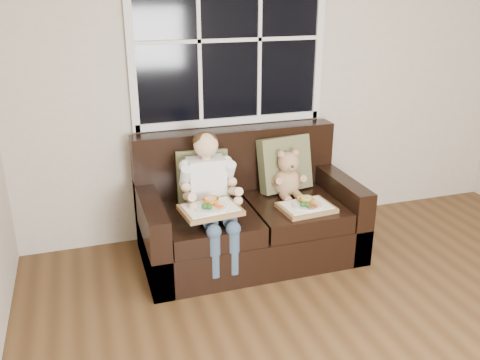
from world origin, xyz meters
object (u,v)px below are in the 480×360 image
object	(u,v)px
tray_left	(211,208)
tray_right	(306,206)
loveseat	(247,217)
teddy_bear	(288,177)
child	(210,187)

from	to	relation	value
tray_left	tray_right	world-z (taller)	tray_left
loveseat	teddy_bear	xyz separation A→B (m)	(0.35, 0.02, 0.30)
teddy_bear	tray_right	world-z (taller)	teddy_bear
child	tray_right	bearing A→B (deg)	-13.53
loveseat	tray_right	world-z (taller)	loveseat
loveseat	teddy_bear	world-z (taller)	loveseat
loveseat	tray_left	world-z (taller)	loveseat
child	teddy_bear	distance (m)	0.70
loveseat	teddy_bear	distance (m)	0.46
loveseat	tray_left	size ratio (longest dim) A/B	3.83
tray_left	tray_right	size ratio (longest dim) A/B	1.06
teddy_bear	tray_right	size ratio (longest dim) A/B	0.96
teddy_bear	tray_left	size ratio (longest dim) A/B	0.90
loveseat	tray_right	size ratio (longest dim) A/B	4.05
child	tray_left	world-z (taller)	child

